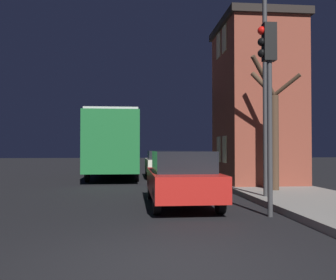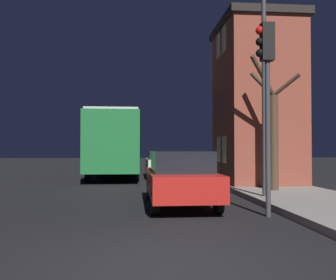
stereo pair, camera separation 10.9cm
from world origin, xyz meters
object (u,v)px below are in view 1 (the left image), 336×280
object	(u,v)px
traffic_light	(268,78)
bus	(116,140)
streetlamp	(249,22)
car_near_lane	(181,177)
bare_tree	(273,126)
car_mid_lane	(162,163)

from	to	relation	value
traffic_light	bus	size ratio (longest dim) A/B	0.44
streetlamp	bus	size ratio (longest dim) A/B	0.67
traffic_light	streetlamp	bearing A→B (deg)	82.51
bus	car_near_lane	xyz separation A→B (m)	(2.33, -11.21, -1.27)
streetlamp	bus	bearing A→B (deg)	112.62
traffic_light	bus	xyz separation A→B (m)	(-4.16, 13.10, -1.20)
bare_tree	car_mid_lane	size ratio (longest dim) A/B	1.03
streetlamp	car_near_lane	distance (m)	5.12
streetlamp	car_near_lane	world-z (taller)	streetlamp
bus	car_near_lane	size ratio (longest dim) A/B	2.35
traffic_light	car_mid_lane	size ratio (longest dim) A/B	1.04
traffic_light	bare_tree	world-z (taller)	bare_tree
streetlamp	bare_tree	world-z (taller)	streetlamp
bus	car_mid_lane	size ratio (longest dim) A/B	2.37
bus	car_mid_lane	xyz separation A→B (m)	(2.60, -0.99, -1.29)
streetlamp	bare_tree	bearing A→B (deg)	50.00
streetlamp	traffic_light	size ratio (longest dim) A/B	1.53
bare_tree	car_mid_lane	xyz separation A→B (m)	(-3.18, 8.17, -1.58)
streetlamp	traffic_light	distance (m)	3.22
car_near_lane	bare_tree	bearing A→B (deg)	30.71
streetlamp	bare_tree	size ratio (longest dim) A/B	1.54
streetlamp	car_near_lane	xyz separation A→B (m)	(-2.14, -0.49, -4.63)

